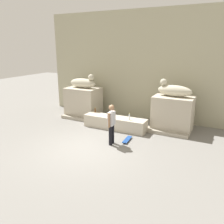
% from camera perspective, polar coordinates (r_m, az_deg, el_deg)
% --- Properties ---
extents(ground_plane, '(40.00, 40.00, 0.00)m').
position_cam_1_polar(ground_plane, '(9.35, -6.05, -8.76)').
color(ground_plane, slate).
extents(facade_wall, '(10.48, 0.60, 5.71)m').
position_cam_1_polar(facade_wall, '(13.06, 5.80, 11.34)').
color(facade_wall, '#ABA789').
rests_on(facade_wall, ground_plane).
extents(pedestal_left, '(1.81, 1.31, 1.65)m').
position_cam_1_polar(pedestal_left, '(13.23, -7.04, 2.43)').
color(pedestal_left, '#B7AD99').
rests_on(pedestal_left, ground_plane).
extents(pedestal_right, '(1.81, 1.31, 1.65)m').
position_cam_1_polar(pedestal_right, '(11.31, 14.74, -0.33)').
color(pedestal_right, '#B7AD99').
rests_on(pedestal_right, ground_plane).
extents(statue_reclining_left, '(1.61, 0.59, 0.78)m').
position_cam_1_polar(statue_reclining_left, '(12.99, -7.07, 7.16)').
color(statue_reclining_left, beige).
rests_on(statue_reclining_left, pedestal_left).
extents(statue_reclining_right, '(1.65, 0.71, 0.78)m').
position_cam_1_polar(statue_reclining_right, '(11.07, 14.97, 5.20)').
color(statue_reclining_right, beige).
rests_on(statue_reclining_right, pedestal_right).
extents(ledge_block, '(3.11, 0.74, 0.60)m').
position_cam_1_polar(ledge_block, '(11.26, 0.72, -2.67)').
color(ledge_block, '#B7AD99').
rests_on(ledge_block, ground_plane).
extents(skater, '(0.23, 0.54, 1.67)m').
position_cam_1_polar(skater, '(9.31, -0.12, -2.67)').
color(skater, black).
rests_on(skater, ground_plane).
extents(skateboard, '(0.27, 0.81, 0.08)m').
position_cam_1_polar(skateboard, '(9.94, 3.77, -6.76)').
color(skateboard, navy).
rests_on(skateboard, ground_plane).
extents(bottle_clear, '(0.06, 0.06, 0.33)m').
position_cam_1_polar(bottle_clear, '(10.72, 4.25, -1.25)').
color(bottle_clear, silver).
rests_on(bottle_clear, ledge_block).
extents(bottle_brown, '(0.08, 0.08, 0.26)m').
position_cam_1_polar(bottle_brown, '(11.95, -4.17, 0.42)').
color(bottle_brown, '#593314').
rests_on(bottle_brown, ledge_block).
extents(stair_step, '(6.85, 0.50, 0.16)m').
position_cam_1_polar(stair_step, '(11.68, 1.61, -3.10)').
color(stair_step, gray).
rests_on(stair_step, ground_plane).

